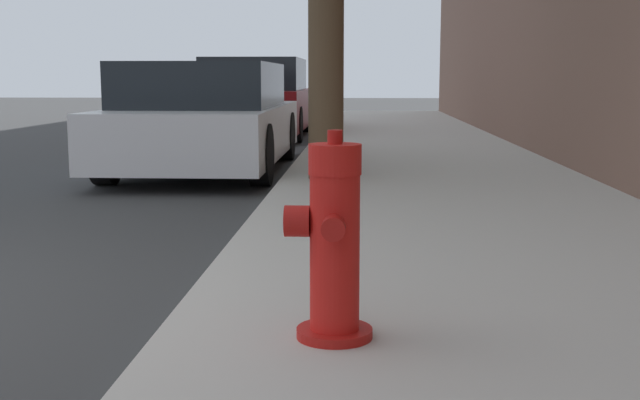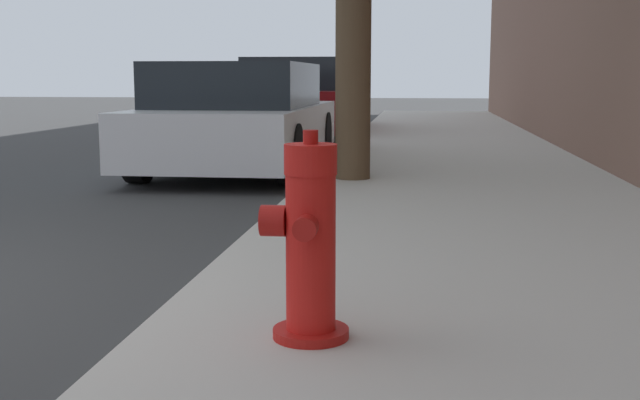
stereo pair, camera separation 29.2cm
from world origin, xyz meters
name	(u,v)px [view 1 (the left image)]	position (x,y,z in m)	size (l,w,h in m)	color
sidewalk_slab	(531,327)	(3.52, 0.00, 0.07)	(2.95, 40.00, 0.14)	#B7B2A8
fire_hydrant	(333,244)	(2.72, -0.39, 0.49)	(0.32, 0.33, 0.76)	#A91511
parked_car_near	(206,119)	(0.99, 6.07, 0.61)	(1.80, 4.27, 1.26)	silver
parked_car_mid	(257,100)	(0.86, 11.60, 0.69)	(1.87, 4.36, 1.44)	maroon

